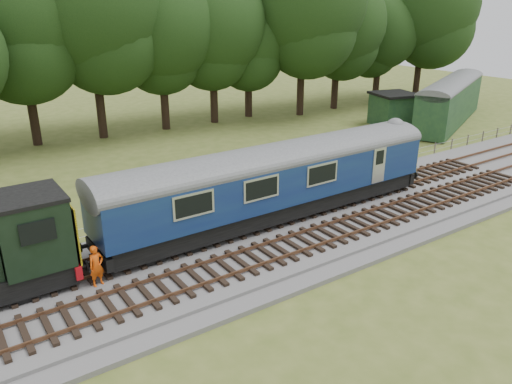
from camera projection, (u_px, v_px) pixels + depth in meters
ground at (272, 240)px, 23.61m from camera, size 120.00×120.00×0.00m
ballast at (272, 237)px, 23.55m from camera, size 70.00×7.00×0.35m
track_north at (256, 222)px, 24.54m from camera, size 67.20×2.40×0.21m
track_south at (294, 245)px, 22.23m from camera, size 67.20×2.40×0.21m
fence at (223, 210)px, 27.08m from camera, size 64.00×0.12×1.00m
tree_line at (113, 141)px, 40.56m from camera, size 70.00×8.00×18.00m
dmu_railcar at (275, 176)px, 24.37m from camera, size 18.05×2.86×3.88m
worker at (97, 266)px, 18.95m from camera, size 0.68×0.53×1.65m
parked_coach at (451, 99)px, 45.53m from camera, size 15.59×9.05×4.05m
shed at (393, 109)px, 45.16m from camera, size 4.35×4.35×2.93m
caravan at (437, 116)px, 43.51m from camera, size 5.52×4.13×2.43m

